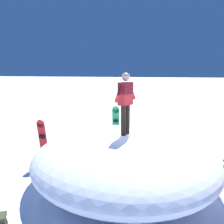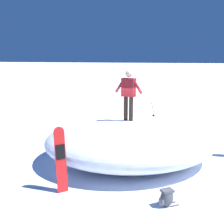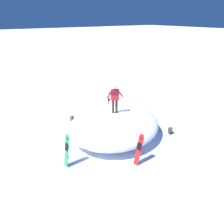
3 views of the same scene
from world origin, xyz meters
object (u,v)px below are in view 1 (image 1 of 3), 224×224
(snowboard_tertiary_upright, at_px, (43,141))
(snowboard_secondary_upright, at_px, (116,125))
(snowboarder_standing, at_px, (125,100))
(backpack_near, at_px, (0,224))

(snowboard_tertiary_upright, bearing_deg, snowboard_secondary_upright, -121.90)
(snowboarder_standing, relative_size, snowboard_secondary_upright, 1.00)
(snowboarder_standing, relative_size, backpack_near, 2.96)
(snowboarder_standing, bearing_deg, backpack_near, 56.37)
(backpack_near, bearing_deg, snowboard_tertiary_upright, -72.71)
(snowboard_tertiary_upright, relative_size, backpack_near, 2.77)
(snowboard_secondary_upright, bearing_deg, snowboard_tertiary_upright, 58.10)
(backpack_near, bearing_deg, snowboarder_standing, -123.63)
(snowboard_secondary_upright, height_order, snowboard_tertiary_upright, snowboard_secondary_upright)
(snowboarder_standing, distance_m, snowboard_tertiary_upright, 3.40)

